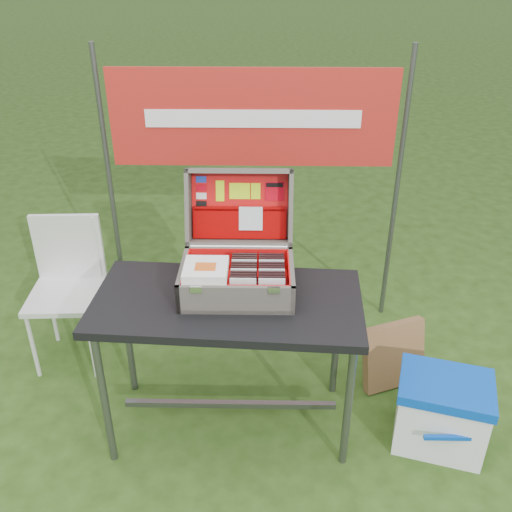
{
  "coord_description": "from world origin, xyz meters",
  "views": [
    {
      "loc": [
        0.07,
        -2.05,
        2.18
      ],
      "look_at": [
        0.03,
        0.1,
        0.98
      ],
      "focal_mm": 40.0,
      "sensor_mm": 36.0,
      "label": 1
    }
  ],
  "objects_px": {
    "suitcase": "(237,241)",
    "cooler": "(441,412)",
    "table": "(229,364)",
    "chair": "(65,297)",
    "cardboard_box": "(394,355)"
  },
  "relations": [
    {
      "from": "suitcase",
      "to": "cardboard_box",
      "type": "xyz_separation_m",
      "value": [
        0.83,
        0.2,
        -0.8
      ]
    },
    {
      "from": "suitcase",
      "to": "cardboard_box",
      "type": "relative_size",
      "value": 1.4
    },
    {
      "from": "suitcase",
      "to": "cooler",
      "type": "bearing_deg",
      "value": -13.11
    },
    {
      "from": "cooler",
      "to": "suitcase",
      "type": "bearing_deg",
      "value": -177.25
    },
    {
      "from": "suitcase",
      "to": "cooler",
      "type": "relative_size",
      "value": 1.23
    },
    {
      "from": "cooler",
      "to": "chair",
      "type": "relative_size",
      "value": 0.51
    },
    {
      "from": "cooler",
      "to": "chair",
      "type": "bearing_deg",
      "value": 178.63
    },
    {
      "from": "suitcase",
      "to": "cooler",
      "type": "distance_m",
      "value": 1.28
    },
    {
      "from": "table",
      "to": "cardboard_box",
      "type": "distance_m",
      "value": 0.95
    },
    {
      "from": "table",
      "to": "cardboard_box",
      "type": "xyz_separation_m",
      "value": [
        0.88,
        0.32,
        -0.19
      ]
    },
    {
      "from": "suitcase",
      "to": "chair",
      "type": "height_order",
      "value": "suitcase"
    },
    {
      "from": "suitcase",
      "to": "chair",
      "type": "relative_size",
      "value": 0.62
    },
    {
      "from": "table",
      "to": "cooler",
      "type": "height_order",
      "value": "table"
    },
    {
      "from": "table",
      "to": "cooler",
      "type": "relative_size",
      "value": 2.83
    },
    {
      "from": "table",
      "to": "suitcase",
      "type": "relative_size",
      "value": 2.3
    }
  ]
}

